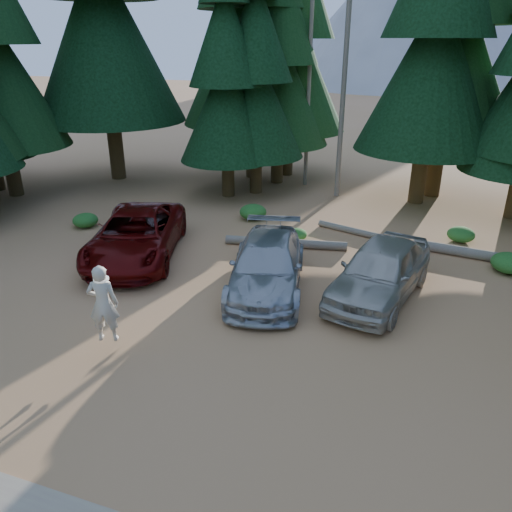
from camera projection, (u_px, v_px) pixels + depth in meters
The scene contains 19 objects.
ground at pixel (196, 348), 12.64m from camera, with size 160.00×160.00×0.00m, color #B37F4C.
forest_belt_north at pixel (323, 191), 25.61m from camera, with size 36.00×7.00×22.00m, color black, non-canonical shape.
snag_front at pixel (345, 68), 22.54m from camera, with size 0.24×0.24×12.00m, color #685E53.
snag_back at pixel (309, 87), 24.84m from camera, with size 0.20×0.20×10.00m, color #685E53.
mountain_peak at pixel (404, 3), 84.66m from camera, with size 48.00×50.00×28.00m.
red_pickup at pixel (136, 235), 17.63m from camera, with size 2.78×6.03×1.68m, color #540707.
silver_minivan_center at pixel (267, 266), 15.37m from camera, with size 2.19×5.38×1.56m, color #ADB0B5.
silver_minivan_right at pixel (380, 271), 14.83m from camera, with size 2.04×5.07×1.73m, color #BCB6A7.
frisbee_player at pixel (103, 303), 11.86m from camera, with size 0.84×0.70×1.99m.
log_left at pixel (286, 243), 18.73m from camera, with size 0.33×0.33×4.57m, color #685E53.
log_mid at pixel (353, 231), 20.00m from camera, with size 0.26×0.26×3.11m, color #685E53.
log_right at pixel (497, 258), 17.42m from camera, with size 0.37×0.37×5.73m, color #685E53.
shrub_far_left at pixel (161, 224), 20.36m from camera, with size 0.89×0.89×0.49m, color #1D6221.
shrub_left at pixel (169, 226), 20.29m from camera, with size 0.73×0.73×0.40m, color #1D6221.
shrub_center_left at pixel (253, 212), 21.58m from camera, with size 1.17×1.17×0.64m, color #1D6221.
shrub_center_right at pixel (297, 234), 19.40m from camera, with size 0.79×0.79×0.44m, color #1D6221.
shrub_right at pixel (461, 234), 19.20m from camera, with size 1.03×1.03×0.57m, color #1D6221.
shrub_far_right at pixel (509, 263), 16.66m from camera, with size 1.18×1.18×0.65m, color #1D6221.
shrub_edge_west at pixel (85, 220), 20.70m from camera, with size 1.03×1.03×0.57m, color #1D6221.
Camera 1 is at (4.94, -9.55, 7.21)m, focal length 35.00 mm.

